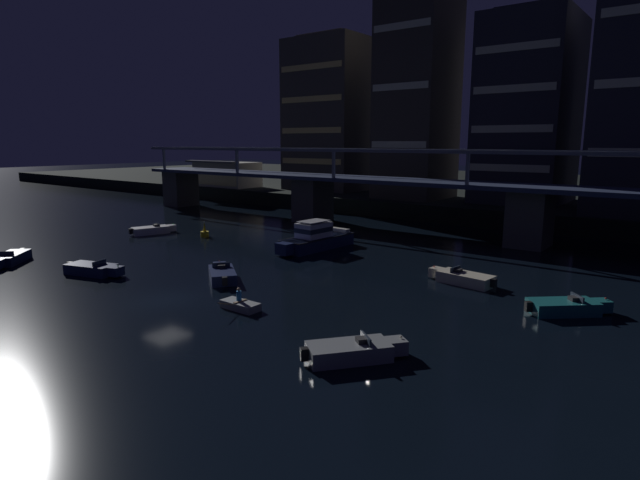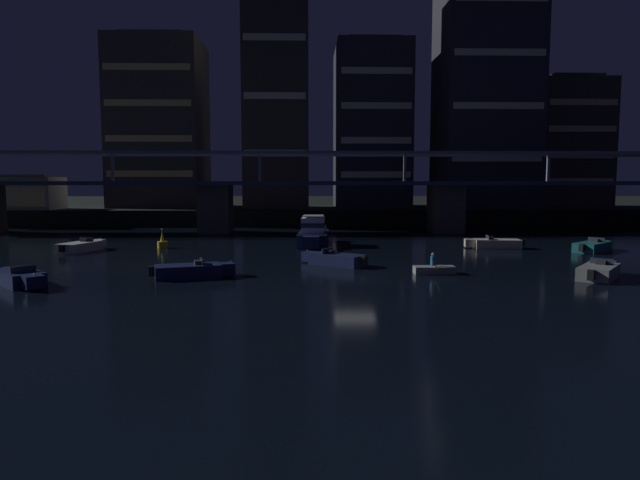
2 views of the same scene
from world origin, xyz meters
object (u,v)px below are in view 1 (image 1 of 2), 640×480
(cabin_cruiser_near_left, at_px, (316,238))
(speedboat_near_center, at_px, (93,269))
(river_bridge, at_px, (407,195))
(tower_central, at_px, (528,110))
(speedboat_mid_left, at_px, (152,230))
(speedboat_mid_center, at_px, (10,258))
(channel_buoy, at_px, (205,233))
(tower_west_low, at_px, (333,115))
(speedboat_far_left, at_px, (463,278))
(waterfront_pavilion, at_px, (227,174))
(speedboat_near_right, at_px, (222,274))
(dinghy_with_paddler, at_px, (240,305))
(speedboat_far_center, at_px, (566,307))
(speedboat_mid_right, at_px, (353,351))
(tower_west_tall, at_px, (418,60))

(cabin_cruiser_near_left, xyz_separation_m, speedboat_near_center, (-7.75, -18.21, -0.64))
(river_bridge, bearing_deg, tower_central, 71.12)
(speedboat_mid_left, height_order, speedboat_mid_center, same)
(tower_central, relative_size, channel_buoy, 13.92)
(tower_west_low, relative_size, speedboat_far_left, 4.79)
(channel_buoy, bearing_deg, speedboat_mid_center, -100.80)
(speedboat_far_left, bearing_deg, speedboat_mid_center, -152.32)
(waterfront_pavilion, distance_m, speedboat_near_right, 57.40)
(speedboat_far_left, distance_m, dinghy_with_paddler, 16.42)
(speedboat_far_center, bearing_deg, waterfront_pavilion, 153.93)
(tower_central, distance_m, speedboat_far_left, 40.31)
(speedboat_mid_right, distance_m, speedboat_far_left, 15.96)
(tower_central, xyz_separation_m, channel_buoy, (-22.72, -36.33, -13.82))
(cabin_cruiser_near_left, distance_m, channel_buoy, 13.74)
(river_bridge, xyz_separation_m, speedboat_near_center, (-10.04, -32.06, -3.81))
(channel_buoy, bearing_deg, speedboat_far_center, -5.29)
(speedboat_mid_center, bearing_deg, speedboat_near_center, 14.28)
(tower_west_tall, xyz_separation_m, speedboat_mid_left, (-14.96, -34.04, -20.98))
(tower_west_low, bearing_deg, speedboat_near_center, -74.01)
(tower_west_low, bearing_deg, speedboat_far_center, -40.45)
(speedboat_mid_center, distance_m, dinghy_with_paddler, 24.78)
(cabin_cruiser_near_left, height_order, speedboat_mid_left, cabin_cruiser_near_left)
(tower_west_tall, bearing_deg, tower_central, 18.00)
(speedboat_mid_center, bearing_deg, waterfront_pavilion, 117.07)
(waterfront_pavilion, height_order, speedboat_mid_center, waterfront_pavilion)
(cabin_cruiser_near_left, bearing_deg, speedboat_near_center, -113.06)
(tower_west_tall, bearing_deg, speedboat_far_center, -50.99)
(speedboat_near_center, xyz_separation_m, speedboat_mid_right, (24.98, -0.89, 0.00))
(speedboat_near_right, distance_m, dinghy_with_paddler, 7.39)
(tower_west_low, bearing_deg, speedboat_mid_left, -85.75)
(waterfront_pavilion, distance_m, speedboat_mid_center, 52.19)
(tower_central, relative_size, dinghy_with_paddler, 9.40)
(speedboat_mid_left, height_order, speedboat_far_center, same)
(speedboat_near_right, bearing_deg, tower_west_tall, 98.26)
(tower_west_tall, distance_m, channel_buoy, 39.02)
(speedboat_near_right, height_order, speedboat_far_left, same)
(speedboat_near_center, bearing_deg, speedboat_far_left, 32.18)
(river_bridge, relative_size, tower_central, 3.58)
(tower_central, xyz_separation_m, cabin_cruiser_near_left, (-9.18, -34.03, -13.24))
(tower_west_tall, relative_size, speedboat_near_center, 7.50)
(speedboat_near_right, bearing_deg, cabin_cruiser_near_left, 95.84)
(tower_west_tall, xyz_separation_m, channel_buoy, (-8.69, -31.77, -20.92))
(tower_west_tall, bearing_deg, tower_west_low, 166.45)
(speedboat_mid_right, bearing_deg, tower_west_tall, 114.43)
(speedboat_near_center, relative_size, speedboat_mid_center, 1.16)
(speedboat_near_right, height_order, speedboat_mid_left, same)
(speedboat_near_right, relative_size, speedboat_far_left, 0.89)
(speedboat_near_center, distance_m, dinghy_with_paddler, 15.32)
(cabin_cruiser_near_left, xyz_separation_m, speedboat_far_left, (16.13, -3.18, -0.64))
(tower_west_tall, distance_m, speedboat_mid_center, 55.61)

